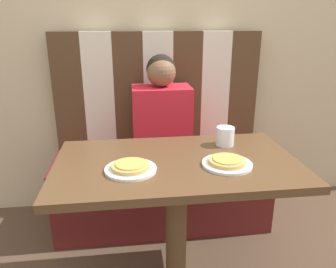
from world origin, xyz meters
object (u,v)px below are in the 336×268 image
plate_left (131,169)px  drinking_cup (225,136)px  plate_right (227,164)px  pizza_right (227,161)px  person (162,111)px  pizza_left (131,166)px

plate_left → drinking_cup: drinking_cup is taller
plate_right → pizza_right: bearing=180.0°
person → plate_left: person is taller
person → drinking_cup: person is taller
pizza_right → plate_left: bearing=180.0°
plate_left → pizza_left: 0.02m
person → plate_left: bearing=-106.3°
plate_left → person: bearing=73.7°
plate_right → plate_left: bearing=180.0°
plate_left → drinking_cup: bearing=27.1°
pizza_left → drinking_cup: drinking_cup is taller
person → pizza_right: size_ratio=3.97×
plate_right → pizza_right: pizza_right is taller
plate_right → drinking_cup: size_ratio=2.33×
plate_right → drinking_cup: (0.06, 0.24, 0.04)m
pizza_left → drinking_cup: size_ratio=1.72×
person → pizza_left: (-0.20, -0.70, -0.04)m
pizza_left → person: bearing=73.7°
plate_right → pizza_left: size_ratio=1.35×
person → plate_left: size_ratio=2.94×
plate_left → pizza_right: bearing=0.0°
pizza_left → pizza_right: bearing=0.0°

